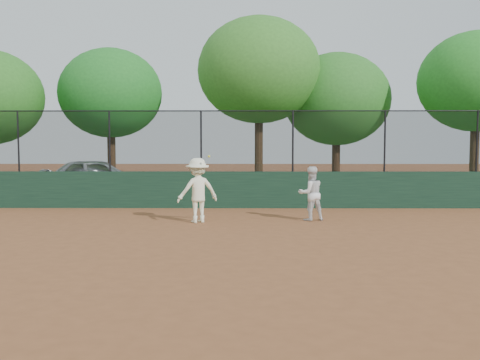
{
  "coord_description": "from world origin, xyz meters",
  "views": [
    {
      "loc": [
        0.9,
        -11.49,
        2.2
      ],
      "look_at": [
        0.8,
        2.2,
        1.2
      ],
      "focal_mm": 40.0,
      "sensor_mm": 36.0,
      "label": 1
    }
  ],
  "objects_px": {
    "parked_car": "(98,177)",
    "tree_2": "(259,70)",
    "player_main": "(198,190)",
    "tree_1": "(111,93)",
    "player_second": "(311,194)",
    "tree_3": "(337,99)",
    "tree_4": "(477,82)"
  },
  "relations": [
    {
      "from": "parked_car",
      "to": "player_second",
      "type": "height_order",
      "value": "parked_car"
    },
    {
      "from": "tree_3",
      "to": "tree_4",
      "type": "relative_size",
      "value": 0.92
    },
    {
      "from": "player_main",
      "to": "tree_1",
      "type": "relative_size",
      "value": 0.29
    },
    {
      "from": "tree_1",
      "to": "tree_3",
      "type": "xyz_separation_m",
      "value": [
        10.0,
        -0.16,
        -0.28
      ]
    },
    {
      "from": "player_second",
      "to": "player_main",
      "type": "xyz_separation_m",
      "value": [
        -3.11,
        -0.37,
        0.12
      ]
    },
    {
      "from": "player_main",
      "to": "tree_1",
      "type": "height_order",
      "value": "tree_1"
    },
    {
      "from": "player_second",
      "to": "player_main",
      "type": "distance_m",
      "value": 3.13
    },
    {
      "from": "tree_4",
      "to": "player_second",
      "type": "bearing_deg",
      "value": -136.77
    },
    {
      "from": "tree_2",
      "to": "parked_car",
      "type": "bearing_deg",
      "value": -170.53
    },
    {
      "from": "tree_2",
      "to": "tree_3",
      "type": "relative_size",
      "value": 1.22
    },
    {
      "from": "parked_car",
      "to": "tree_1",
      "type": "distance_m",
      "value": 4.2
    },
    {
      "from": "player_second",
      "to": "player_main",
      "type": "relative_size",
      "value": 0.82
    },
    {
      "from": "parked_car",
      "to": "tree_3",
      "type": "relative_size",
      "value": 0.73
    },
    {
      "from": "player_second",
      "to": "player_main",
      "type": "height_order",
      "value": "player_main"
    },
    {
      "from": "player_second",
      "to": "tree_3",
      "type": "relative_size",
      "value": 0.25
    },
    {
      "from": "player_main",
      "to": "tree_4",
      "type": "distance_m",
      "value": 13.49
    },
    {
      "from": "tree_2",
      "to": "tree_1",
      "type": "bearing_deg",
      "value": 170.19
    },
    {
      "from": "tree_1",
      "to": "tree_2",
      "type": "height_order",
      "value": "tree_2"
    },
    {
      "from": "parked_car",
      "to": "tree_1",
      "type": "relative_size",
      "value": 0.7
    },
    {
      "from": "tree_1",
      "to": "tree_3",
      "type": "height_order",
      "value": "tree_1"
    },
    {
      "from": "tree_3",
      "to": "player_main",
      "type": "bearing_deg",
      "value": -119.74
    },
    {
      "from": "player_main",
      "to": "tree_4",
      "type": "height_order",
      "value": "tree_4"
    },
    {
      "from": "parked_car",
      "to": "tree_2",
      "type": "distance_m",
      "value": 8.0
    },
    {
      "from": "tree_4",
      "to": "tree_2",
      "type": "bearing_deg",
      "value": 173.99
    },
    {
      "from": "tree_3",
      "to": "player_second",
      "type": "bearing_deg",
      "value": -103.96
    },
    {
      "from": "player_main",
      "to": "tree_2",
      "type": "xyz_separation_m",
      "value": [
        1.88,
        8.36,
        4.29
      ]
    },
    {
      "from": "tree_1",
      "to": "tree_2",
      "type": "xyz_separation_m",
      "value": [
        6.55,
        -1.13,
        0.85
      ]
    },
    {
      "from": "parked_car",
      "to": "tree_2",
      "type": "height_order",
      "value": "tree_2"
    },
    {
      "from": "parked_car",
      "to": "tree_2",
      "type": "bearing_deg",
      "value": -92.47
    },
    {
      "from": "player_second",
      "to": "tree_4",
      "type": "distance_m",
      "value": 11.01
    },
    {
      "from": "parked_car",
      "to": "tree_4",
      "type": "distance_m",
      "value": 15.8
    },
    {
      "from": "parked_car",
      "to": "tree_2",
      "type": "xyz_separation_m",
      "value": [
        6.59,
        1.1,
        4.41
      ]
    }
  ]
}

